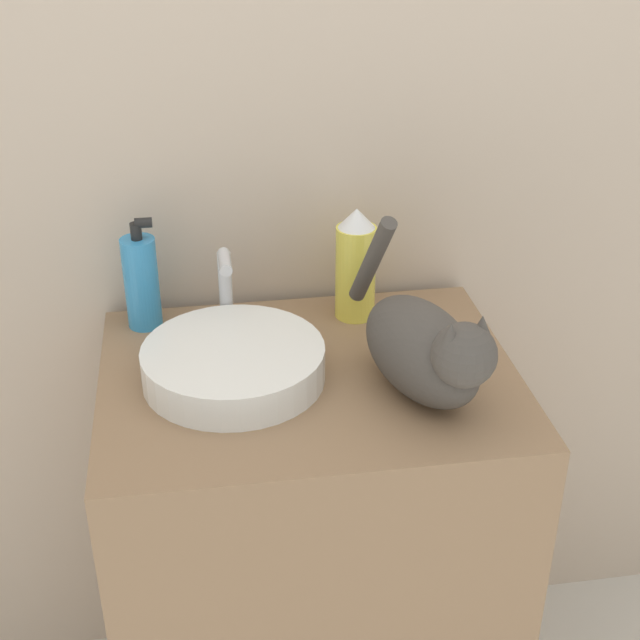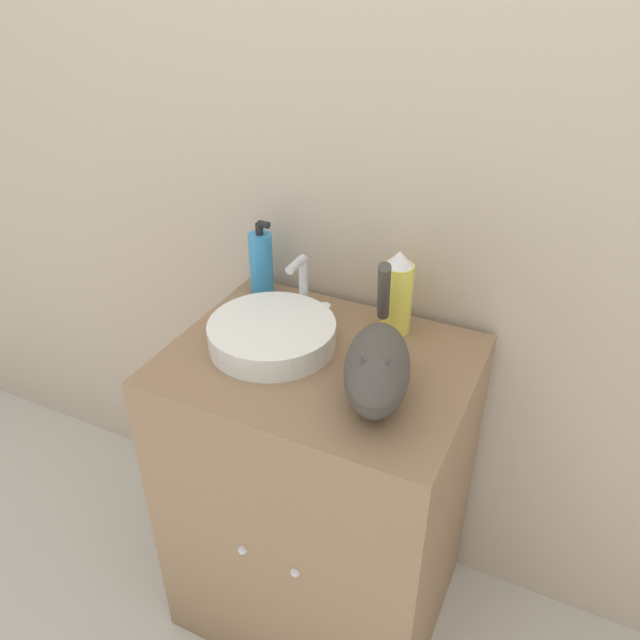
# 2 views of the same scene
# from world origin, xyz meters

# --- Properties ---
(wall_back) EXTENTS (6.00, 0.05, 2.50)m
(wall_back) POSITION_xyz_m (0.00, 0.59, 1.25)
(wall_back) COLOR #C6B29E
(wall_back) RESTS_ON ground_plane
(vanity_cabinet) EXTENTS (0.70, 0.56, 0.88)m
(vanity_cabinet) POSITION_xyz_m (0.00, 0.27, 0.44)
(vanity_cabinet) COLOR #8C6B4C
(vanity_cabinet) RESTS_ON ground_plane
(sink_basin) EXTENTS (0.30, 0.30, 0.06)m
(sink_basin) POSITION_xyz_m (-0.12, 0.27, 0.91)
(sink_basin) COLOR white
(sink_basin) RESTS_ON vanity_cabinet
(faucet) EXTENTS (0.15, 0.09, 0.16)m
(faucet) POSITION_xyz_m (-0.12, 0.43, 0.95)
(faucet) COLOR silver
(faucet) RESTS_ON vanity_cabinet
(cat) EXTENTS (0.21, 0.39, 0.26)m
(cat) POSITION_xyz_m (0.17, 0.18, 0.97)
(cat) COLOR #47423D
(cat) RESTS_ON vanity_cabinet
(soap_bottle) EXTENTS (0.06, 0.06, 0.21)m
(soap_bottle) POSITION_xyz_m (-0.27, 0.48, 0.97)
(soap_bottle) COLOR #338CCC
(soap_bottle) RESTS_ON vanity_cabinet
(spray_bottle) EXTENTS (0.07, 0.07, 0.21)m
(spray_bottle) POSITION_xyz_m (0.11, 0.46, 0.99)
(spray_bottle) COLOR #EADB4C
(spray_bottle) RESTS_ON vanity_cabinet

